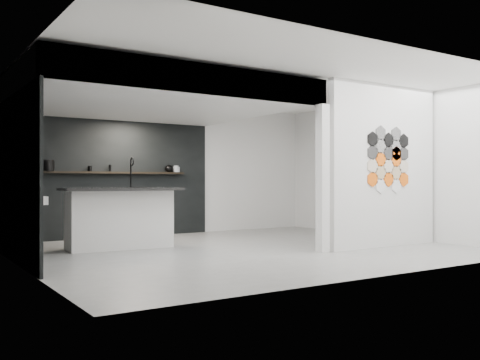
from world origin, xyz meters
name	(u,v)px	position (x,y,z in m)	size (l,w,h in m)	color
floor	(245,249)	(0.00, 0.00, -0.01)	(7.00, 6.00, 0.01)	slate
partition_panel	(384,166)	(2.23, -1.00, 1.40)	(2.45, 0.15, 2.80)	silver
bay_clad_back	(108,179)	(-1.30, 2.97, 1.18)	(4.40, 0.04, 2.35)	black
bay_clad_left	(10,178)	(-3.47, 1.00, 1.18)	(0.04, 4.00, 2.35)	black
bulkhead	(148,97)	(-1.30, 1.00, 2.55)	(4.40, 4.00, 0.40)	silver
corner_column	(323,178)	(0.82, -1.00, 1.18)	(0.16, 0.16, 2.35)	silver
fascia_beam	(203,79)	(-1.30, -0.92, 2.55)	(4.40, 0.16, 0.40)	silver
wall_basin	(29,200)	(-3.24, 0.80, 0.85)	(0.40, 0.60, 0.12)	silver
display_shelf	(115,173)	(-1.20, 2.87, 1.30)	(3.00, 0.15, 0.04)	black
kitchen_island	(120,217)	(-1.71, 1.23, 0.52)	(1.98, 0.98, 1.55)	silver
stockpot	(47,165)	(-2.50, 2.87, 1.42)	(0.25, 0.25, 0.20)	black
kettle	(169,169)	(-0.02, 2.87, 1.40)	(0.18, 0.18, 0.15)	black
glass_bowl	(176,170)	(0.15, 2.87, 1.37)	(0.15, 0.15, 0.11)	gray
glass_vase	(176,169)	(0.15, 2.87, 1.39)	(0.10, 0.10, 0.14)	gray
bottle_dark	(110,168)	(-1.30, 2.87, 1.39)	(0.05, 0.05, 0.14)	black
utensil_cup	(90,169)	(-1.71, 2.87, 1.37)	(0.08, 0.08, 0.10)	black
hex_tile_cluster	(389,159)	(2.26, -1.09, 1.50)	(1.04, 0.02, 1.16)	#F25E0C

